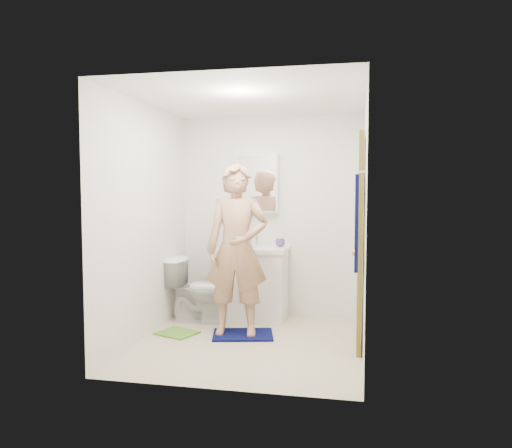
{
  "coord_description": "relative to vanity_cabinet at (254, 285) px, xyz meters",
  "views": [
    {
      "loc": [
        1.04,
        -4.78,
        1.53
      ],
      "look_at": [
        0.01,
        0.25,
        1.17
      ],
      "focal_mm": 35.0,
      "sensor_mm": 36.0,
      "label": 1
    }
  ],
  "objects": [
    {
      "name": "towel",
      "position": [
        1.18,
        -1.48,
        0.85
      ],
      "size": [
        0.03,
        0.24,
        0.8
      ],
      "primitive_type": "cube",
      "color": "#070B47",
      "rests_on": "wall_right"
    },
    {
      "name": "toilet",
      "position": [
        -0.59,
        -0.24,
        -0.03
      ],
      "size": [
        0.73,
        0.42,
        0.74
      ],
      "primitive_type": "imported",
      "rotation": [
        0.0,
        0.0,
        1.57
      ],
      "color": "white",
      "rests_on": "floor"
    },
    {
      "name": "door",
      "position": [
        1.22,
        -0.76,
        0.62
      ],
      "size": [
        0.05,
        0.8,
        2.05
      ],
      "primitive_type": "cube",
      "color": "olive",
      "rests_on": "ground"
    },
    {
      "name": "medicine_cabinet",
      "position": [
        0.0,
        0.22,
        1.2
      ],
      "size": [
        0.5,
        0.12,
        0.7
      ],
      "primitive_type": "cube",
      "color": "white",
      "rests_on": "wall_back"
    },
    {
      "name": "mirror_panel",
      "position": [
        0.0,
        0.16,
        1.2
      ],
      "size": [
        0.46,
        0.01,
        0.66
      ],
      "primitive_type": "cube",
      "color": "white",
      "rests_on": "wall_back"
    },
    {
      "name": "vanity_cabinet",
      "position": [
        0.0,
        0.0,
        0.0
      ],
      "size": [
        0.75,
        0.55,
        0.8
      ],
      "primitive_type": "cube",
      "color": "white",
      "rests_on": "floor"
    },
    {
      "name": "wall_back",
      "position": [
        0.15,
        0.3,
        0.8
      ],
      "size": [
        2.2,
        0.02,
        2.4
      ],
      "primitive_type": "cube",
      "color": "white",
      "rests_on": "ground"
    },
    {
      "name": "man",
      "position": [
        -0.03,
        -0.72,
        0.51
      ],
      "size": [
        0.69,
        0.49,
        1.77
      ],
      "primitive_type": "imported",
      "rotation": [
        0.0,
        0.0,
        0.11
      ],
      "color": "tan",
      "rests_on": "bath_mat"
    },
    {
      "name": "wall_right",
      "position": [
        1.26,
        -0.91,
        0.8
      ],
      "size": [
        0.02,
        2.4,
        2.4
      ],
      "primitive_type": "cube",
      "color": "white",
      "rests_on": "ground"
    },
    {
      "name": "toothbrush_cup",
      "position": [
        0.29,
        0.12,
        0.5
      ],
      "size": [
        0.15,
        0.15,
        0.09
      ],
      "primitive_type": "imported",
      "rotation": [
        0.0,
        0.0,
        0.35
      ],
      "color": "#553E89",
      "rests_on": "countertop"
    },
    {
      "name": "door_knob",
      "position": [
        1.18,
        -1.08,
        0.55
      ],
      "size": [
        0.07,
        0.07,
        0.07
      ],
      "primitive_type": "sphere",
      "color": "gold",
      "rests_on": "door"
    },
    {
      "name": "ceiling",
      "position": [
        0.15,
        -0.91,
        2.01
      ],
      "size": [
        2.2,
        2.4,
        0.02
      ],
      "primitive_type": "cube",
      "color": "white",
      "rests_on": "ground"
    },
    {
      "name": "countertop",
      "position": [
        0.0,
        0.0,
        0.43
      ],
      "size": [
        0.79,
        0.59,
        0.05
      ],
      "primitive_type": "cube",
      "color": "white",
      "rests_on": "vanity_cabinet"
    },
    {
      "name": "wall_front",
      "position": [
        0.15,
        -2.12,
        0.8
      ],
      "size": [
        2.2,
        0.02,
        2.4
      ],
      "primitive_type": "cube",
      "color": "white",
      "rests_on": "ground"
    },
    {
      "name": "soap_dispenser",
      "position": [
        -0.3,
        -0.07,
        0.54
      ],
      "size": [
        0.08,
        0.08,
        0.17
      ],
      "primitive_type": "imported",
      "rotation": [
        0.0,
        0.0,
        0.05
      ],
      "color": "#C55C74",
      "rests_on": "countertop"
    },
    {
      "name": "faucet",
      "position": [
        0.0,
        0.18,
        0.51
      ],
      "size": [
        0.03,
        0.03,
        0.12
      ],
      "primitive_type": "cylinder",
      "color": "silver",
      "rests_on": "countertop"
    },
    {
      "name": "green_rug",
      "position": [
        -0.67,
        -0.78,
        -0.39
      ],
      "size": [
        0.48,
        0.45,
        0.02
      ],
      "primitive_type": "cube",
      "rotation": [
        0.0,
        0.0,
        -0.37
      ],
      "color": "#5C9A33",
      "rests_on": "floor"
    },
    {
      "name": "sink_basin",
      "position": [
        0.0,
        0.0,
        0.44
      ],
      "size": [
        0.4,
        0.4,
        0.03
      ],
      "primitive_type": "cylinder",
      "color": "white",
      "rests_on": "countertop"
    },
    {
      "name": "wall_left",
      "position": [
        -0.96,
        -0.91,
        0.8
      ],
      "size": [
        0.02,
        2.4,
        2.4
      ],
      "primitive_type": "cube",
      "color": "white",
      "rests_on": "ground"
    },
    {
      "name": "floor",
      "position": [
        0.15,
        -0.91,
        -0.41
      ],
      "size": [
        2.2,
        2.4,
        0.02
      ],
      "primitive_type": "cube",
      "color": "beige",
      "rests_on": "ground"
    },
    {
      "name": "bath_mat",
      "position": [
        0.03,
        -0.71,
        -0.39
      ],
      "size": [
        0.7,
        0.57,
        0.02
      ],
      "primitive_type": "cube",
      "rotation": [
        0.0,
        0.0,
        0.22
      ],
      "color": "#070B47",
      "rests_on": "floor"
    },
    {
      "name": "towel_hook",
      "position": [
        1.22,
        -1.48,
        1.27
      ],
      "size": [
        0.06,
        0.02,
        0.02
      ],
      "primitive_type": "cylinder",
      "rotation": [
        0.0,
        1.57,
        0.0
      ],
      "color": "silver",
      "rests_on": "wall_right"
    }
  ]
}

